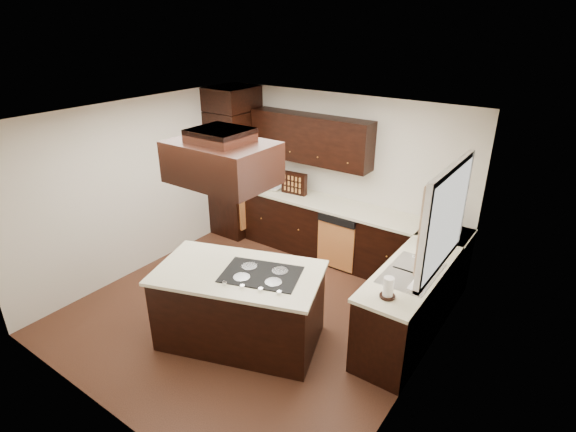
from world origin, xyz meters
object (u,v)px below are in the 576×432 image
at_px(spice_rack, 294,183).
at_px(range_hood, 222,162).
at_px(oven_column, 236,173).
at_px(island, 240,307).

bearing_deg(spice_rack, range_hood, -78.13).
xyz_separation_m(range_hood, spice_rack, (-0.73, 2.35, -1.07)).
relative_size(oven_column, range_hood, 2.02).
height_order(oven_column, spice_rack, oven_column).
bearing_deg(island, oven_column, 112.62).
bearing_deg(spice_rack, island, -75.33).
distance_m(range_hood, spice_rack, 2.68).
height_order(range_hood, spice_rack, range_hood).
bearing_deg(island, range_hood, 172.52).
bearing_deg(island, spice_rack, 90.80).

